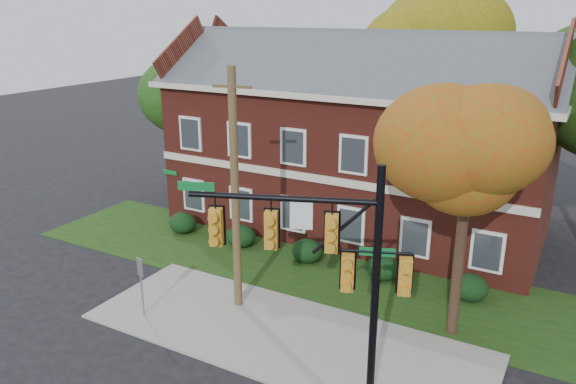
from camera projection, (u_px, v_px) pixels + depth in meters
The scene contains 15 objects.
ground at pixel (268, 351), 18.39m from camera, with size 120.00×120.00×0.00m, color black.
sidewalk at pixel (283, 335), 19.21m from camera, with size 14.00×5.00×0.08m, color gray.
grass_strip at pixel (342, 278), 23.36m from camera, with size 30.00×6.00×0.04m, color #193811.
apartment_building at pixel (357, 130), 27.69m from camera, with size 18.80×8.80×9.74m.
hedge_far_left at pixel (183, 223), 27.95m from camera, with size 1.40×1.26×1.05m, color black.
hedge_left at pixel (241, 236), 26.33m from camera, with size 1.40×1.26×1.05m, color black.
hedge_center at pixel (307, 251), 24.71m from camera, with size 1.40×1.26×1.05m, color black.
hedge_right at pixel (383, 268), 23.09m from camera, with size 1.40×1.26×1.05m, color black.
hedge_far_right at pixel (470, 287), 21.48m from camera, with size 1.40×1.26×1.05m, color black.
tree_near_right at pixel (477, 147), 17.11m from camera, with size 4.50×4.25×8.58m.
tree_left_rear at pixel (185, 85), 30.74m from camera, with size 5.40×5.10×8.88m.
tree_far_rear at pixel (433, 42), 32.38m from camera, with size 6.84×6.46×11.52m.
traffic_signal at pixel (329, 260), 14.86m from camera, with size 5.93×2.38×7.00m.
utility_pole at pixel (235, 192), 19.80m from camera, with size 1.38×0.36×8.91m.
sign_post at pixel (141, 278), 19.92m from camera, with size 0.33×0.14×2.33m.
Camera 1 is at (8.30, -13.53, 10.67)m, focal length 35.00 mm.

